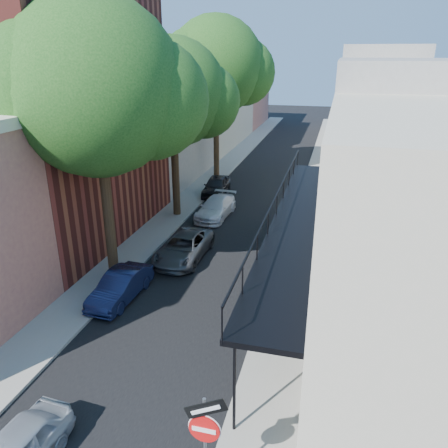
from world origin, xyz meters
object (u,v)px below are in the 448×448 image
Objects in this scene: sign_post at (205,433)px; oak_far at (223,67)px; parked_car_b at (120,286)px; parked_car_c at (184,247)px; parked_car_d at (216,208)px; oak_mid at (180,95)px; parked_car_e at (216,186)px; oak_near at (109,91)px.

sign_post is 0.25× the size of oak_far.
parked_car_b is 0.82× the size of parked_car_c.
parked_car_d is at bearing 87.00° from parked_car_b.
parked_car_d is at bearing 104.86° from sign_post.
oak_mid is (-6.58, 17.26, 5.02)m from sign_post.
parked_car_c is (2.02, -5.75, -6.47)m from oak_mid.
oak_mid reaches higher than parked_car_e.
oak_near is 11.08m from parked_car_d.
parked_car_d is (1.91, 8.12, -7.29)m from oak_near.
oak_far is at bearing 89.59° from oak_mid.
oak_far is 20.47m from parked_car_b.
parked_car_c is at bearing -82.47° from oak_far.
parked_car_d is (-0.06, 5.90, -0.01)m from parked_car_c.
oak_near is at bearing -96.87° from parked_car_e.
oak_near is 7.60m from parked_car_b.
parked_car_c is at bearing -70.67° from oak_mid.
oak_mid is 0.86× the size of oak_far.
parked_car_c is at bearing 111.62° from sign_post.
parked_car_b is at bearing -87.72° from oak_far.
parked_car_e is (-1.20, 10.13, 0.06)m from parked_car_c.
oak_mid is at bearing 110.63° from parked_car_c.
parked_car_e reaches higher than parked_car_c.
sign_post is 0.85× the size of parked_car_b.
oak_far is 2.95× the size of parked_car_d.
oak_mid is 9.12m from oak_far.
oak_mid is at bearing -90.41° from oak_far.
sign_post is at bearing -54.91° from oak_near.
parked_car_b is 10.14m from parked_car_d.
oak_mid is 2.53× the size of parked_car_d.
sign_post reaches higher than parked_car_b.
parked_car_b is 0.87× the size of parked_car_d.
sign_post reaches higher than parked_car_e.
oak_near is 3.27× the size of parked_car_b.
parked_car_e is (-1.14, 4.22, 0.07)m from parked_car_d.
parked_car_d is (1.14, 10.07, 0.01)m from parked_car_b.
parked_car_c is (1.20, 4.17, 0.01)m from parked_car_b.
parked_car_b is at bearing 128.14° from sign_post.
oak_far is (0.06, 9.04, 1.20)m from oak_mid.
oak_far is 11.90m from parked_car_d.
oak_near is at bearing -99.53° from parked_car_d.
sign_post is 9.44m from parked_car_b.
oak_mid is 11.88m from parked_car_b.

